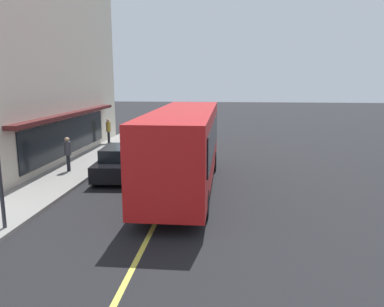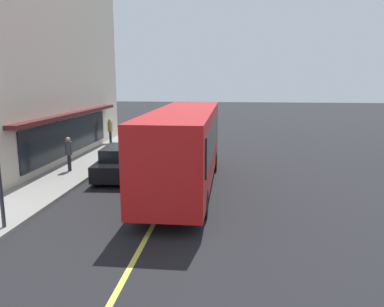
{
  "view_description": "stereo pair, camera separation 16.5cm",
  "coord_description": "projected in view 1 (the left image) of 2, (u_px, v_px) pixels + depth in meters",
  "views": [
    {
      "loc": [
        -19.05,
        -2.39,
        4.83
      ],
      "look_at": [
        -2.86,
        -0.85,
        1.6
      ],
      "focal_mm": 35.58,
      "sensor_mm": 36.0,
      "label": 1
    },
    {
      "loc": [
        -19.04,
        -2.55,
        4.83
      ],
      "look_at": [
        -2.86,
        -0.85,
        1.6
      ],
      "focal_mm": 35.58,
      "sensor_mm": 36.0,
      "label": 2
    }
  ],
  "objects": [
    {
      "name": "bus",
      "position": [
        184.0,
        145.0,
        16.58
      ],
      "size": [
        11.14,
        2.64,
        3.5
      ],
      "color": "red",
      "rests_on": "ground"
    },
    {
      "name": "ground",
      "position": [
        181.0,
        173.0,
        19.77
      ],
      "size": [
        120.0,
        120.0,
        0.0
      ],
      "primitive_type": "plane",
      "color": "black"
    },
    {
      "name": "car_black",
      "position": [
        119.0,
        163.0,
        18.74
      ],
      "size": [
        4.4,
        2.06,
        1.52
      ],
      "color": "black",
      "rests_on": "ground"
    },
    {
      "name": "pedestrian_mid_block",
      "position": [
        68.0,
        151.0,
        19.27
      ],
      "size": [
        0.34,
        0.34,
        1.76
      ],
      "color": "black",
      "rests_on": "sidewalk"
    },
    {
      "name": "pedestrian_waiting",
      "position": [
        108.0,
        129.0,
        27.61
      ],
      "size": [
        0.34,
        0.34,
        1.79
      ],
      "color": "black",
      "rests_on": "sidewalk"
    },
    {
      "name": "lane_centre_stripe",
      "position": [
        181.0,
        173.0,
        19.77
      ],
      "size": [
        36.0,
        0.16,
        0.01
      ],
      "primitive_type": "cube",
      "color": "#D8D14C",
      "rests_on": "ground"
    },
    {
      "name": "sidewalk",
      "position": [
        77.0,
        169.0,
        20.27
      ],
      "size": [
        80.0,
        2.58,
        0.15
      ],
      "primitive_type": "cube",
      "color": "gray",
      "rests_on": "ground"
    }
  ]
}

